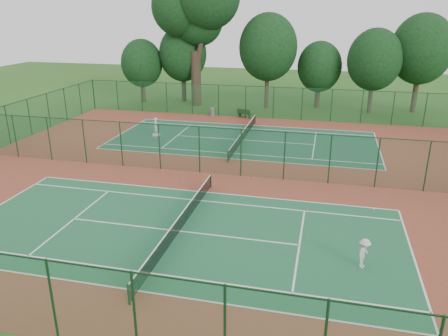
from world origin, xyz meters
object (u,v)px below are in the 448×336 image
at_px(player_near, 364,253).
at_px(bench, 244,114).
at_px(big_tree, 196,6).
at_px(trash_bin, 213,112).
at_px(player_far, 156,127).
at_px(kit_bag, 156,135).

bearing_deg(player_near, bench, 43.11).
bearing_deg(big_tree, trash_bin, -59.40).
relative_size(player_far, kit_bag, 2.58).
relative_size(player_near, trash_bin, 1.54).
xyz_separation_m(player_near, player_far, (-17.75, 18.78, 0.15)).
height_order(player_far, kit_bag, player_far).
distance_m(player_near, bench, 29.86).
distance_m(player_near, trash_bin, 31.38).
relative_size(bench, kit_bag, 2.47).
distance_m(player_near, kit_bag, 25.81).
xyz_separation_m(trash_bin, bench, (3.61, -0.02, 0.05)).
bearing_deg(bench, trash_bin, -158.25).
distance_m(bench, kit_bag, 11.25).
bearing_deg(kit_bag, bench, 29.52).
relative_size(player_far, trash_bin, 1.86).
relative_size(player_near, kit_bag, 2.14).
bearing_deg(trash_bin, big_tree, 120.60).
height_order(trash_bin, big_tree, big_tree).
bearing_deg(player_far, bench, 126.30).
height_order(bench, kit_bag, bench).
height_order(kit_bag, big_tree, big_tree).
height_order(player_near, big_tree, big_tree).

